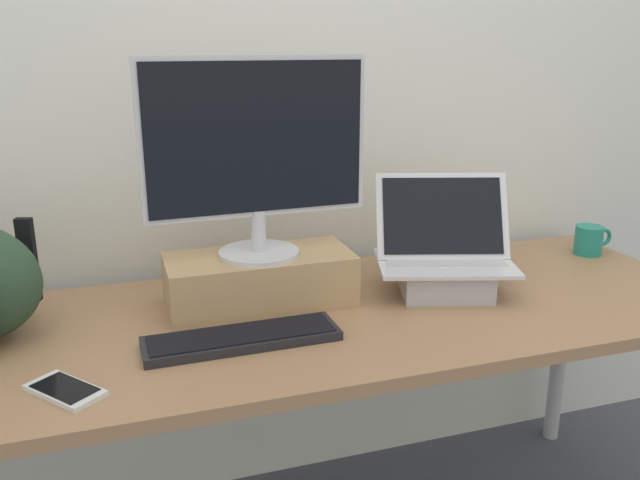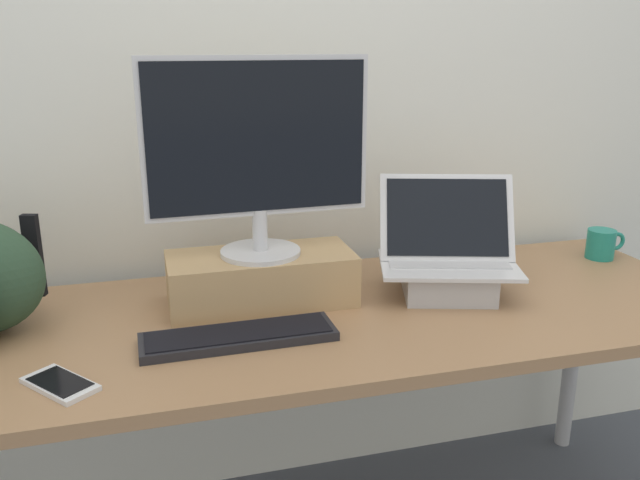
{
  "view_description": "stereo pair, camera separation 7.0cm",
  "coord_description": "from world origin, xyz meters",
  "px_view_note": "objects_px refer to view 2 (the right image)",
  "views": [
    {
      "loc": [
        -0.46,
        -1.39,
        1.34
      ],
      "look_at": [
        0.0,
        0.0,
        0.9
      ],
      "focal_mm": 37.05,
      "sensor_mm": 36.0,
      "label": 1
    },
    {
      "loc": [
        -0.39,
        -1.41,
        1.34
      ],
      "look_at": [
        0.0,
        0.0,
        0.9
      ],
      "focal_mm": 37.05,
      "sensor_mm": 36.0,
      "label": 2
    }
  ],
  "objects_px": {
    "toner_box_yellow": "(261,279)",
    "cell_phone": "(60,384)",
    "external_keyboard": "(239,336)",
    "coffee_mug": "(602,244)",
    "desktop_monitor": "(258,151)",
    "open_laptop": "(447,269)"
  },
  "relations": [
    {
      "from": "toner_box_yellow",
      "to": "cell_phone",
      "type": "distance_m",
      "value": 0.54
    },
    {
      "from": "external_keyboard",
      "to": "coffee_mug",
      "type": "relative_size",
      "value": 3.4
    },
    {
      "from": "desktop_monitor",
      "to": "coffee_mug",
      "type": "relative_size",
      "value": 4.29
    },
    {
      "from": "cell_phone",
      "to": "external_keyboard",
      "type": "bearing_deg",
      "value": -22.23
    },
    {
      "from": "toner_box_yellow",
      "to": "external_keyboard",
      "type": "height_order",
      "value": "toner_box_yellow"
    },
    {
      "from": "open_laptop",
      "to": "coffee_mug",
      "type": "relative_size",
      "value": 3.19
    },
    {
      "from": "desktop_monitor",
      "to": "external_keyboard",
      "type": "bearing_deg",
      "value": -115.3
    },
    {
      "from": "external_keyboard",
      "to": "cell_phone",
      "type": "height_order",
      "value": "external_keyboard"
    },
    {
      "from": "external_keyboard",
      "to": "cell_phone",
      "type": "bearing_deg",
      "value": -164.19
    },
    {
      "from": "external_keyboard",
      "to": "coffee_mug",
      "type": "height_order",
      "value": "coffee_mug"
    },
    {
      "from": "toner_box_yellow",
      "to": "open_laptop",
      "type": "bearing_deg",
      "value": -7.58
    },
    {
      "from": "coffee_mug",
      "to": "external_keyboard",
      "type": "bearing_deg",
      "value": -166.0
    },
    {
      "from": "toner_box_yellow",
      "to": "open_laptop",
      "type": "xyz_separation_m",
      "value": [
        0.47,
        -0.06,
        0.0
      ]
    },
    {
      "from": "toner_box_yellow",
      "to": "cell_phone",
      "type": "relative_size",
      "value": 2.73
    },
    {
      "from": "desktop_monitor",
      "to": "external_keyboard",
      "type": "height_order",
      "value": "desktop_monitor"
    },
    {
      "from": "toner_box_yellow",
      "to": "external_keyboard",
      "type": "xyz_separation_m",
      "value": [
        -0.09,
        -0.21,
        -0.05
      ]
    },
    {
      "from": "coffee_mug",
      "to": "toner_box_yellow",
      "type": "bearing_deg",
      "value": -175.87
    },
    {
      "from": "open_laptop",
      "to": "external_keyboard",
      "type": "height_order",
      "value": "open_laptop"
    },
    {
      "from": "open_laptop",
      "to": "desktop_monitor",
      "type": "bearing_deg",
      "value": -170.4
    },
    {
      "from": "open_laptop",
      "to": "toner_box_yellow",
      "type": "bearing_deg",
      "value": -170.54
    },
    {
      "from": "open_laptop",
      "to": "external_keyboard",
      "type": "bearing_deg",
      "value": -148.55
    },
    {
      "from": "coffee_mug",
      "to": "cell_phone",
      "type": "xyz_separation_m",
      "value": [
        -1.48,
        -0.39,
        -0.04
      ]
    }
  ]
}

